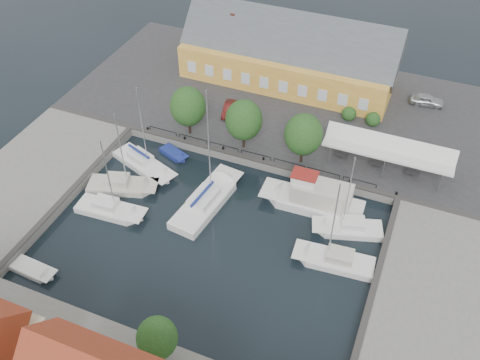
{
  "coord_description": "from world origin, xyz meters",
  "views": [
    {
      "loc": [
        16.13,
        -33.32,
        40.32
      ],
      "look_at": [
        0.0,
        6.0,
        1.5
      ],
      "focal_mm": 40.0,
      "sensor_mm": 36.0,
      "label": 1
    }
  ],
  "objects_px": {
    "trawler": "(316,200)",
    "east_boat_b": "(336,261)",
    "west_boat_a": "(144,165)",
    "center_sailboat": "(206,202)",
    "warehouse": "(285,55)",
    "car_red": "(229,109)",
    "east_boat_a": "(349,230)",
    "west_boat_c": "(110,211)",
    "launch_nw": "(174,154)",
    "west_boat_b": "(121,187)",
    "car_silver": "(427,100)",
    "launch_sw": "(34,271)",
    "tent_canopy": "(389,149)"
  },
  "relations": [
    {
      "from": "launch_sw",
      "to": "east_boat_a",
      "type": "bearing_deg",
      "value": 31.75
    },
    {
      "from": "car_silver",
      "to": "west_boat_a",
      "type": "relative_size",
      "value": 0.37
    },
    {
      "from": "center_sailboat",
      "to": "west_boat_a",
      "type": "bearing_deg",
      "value": 162.48
    },
    {
      "from": "trawler",
      "to": "launch_nw",
      "type": "distance_m",
      "value": 18.03
    },
    {
      "from": "trawler",
      "to": "east_boat_b",
      "type": "relative_size",
      "value": 1.04
    },
    {
      "from": "trawler",
      "to": "east_boat_a",
      "type": "distance_m",
      "value": 4.68
    },
    {
      "from": "car_silver",
      "to": "trawler",
      "type": "bearing_deg",
      "value": 154.49
    },
    {
      "from": "trawler",
      "to": "west_boat_a",
      "type": "distance_m",
      "value": 20.16
    },
    {
      "from": "warehouse",
      "to": "west_boat_a",
      "type": "relative_size",
      "value": 2.46
    },
    {
      "from": "center_sailboat",
      "to": "west_boat_c",
      "type": "bearing_deg",
      "value": -151.44
    },
    {
      "from": "launch_nw",
      "to": "warehouse",
      "type": "bearing_deg",
      "value": 70.63
    },
    {
      "from": "tent_canopy",
      "to": "car_silver",
      "type": "relative_size",
      "value": 3.27
    },
    {
      "from": "car_red",
      "to": "west_boat_c",
      "type": "bearing_deg",
      "value": -115.71
    },
    {
      "from": "warehouse",
      "to": "launch_nw",
      "type": "bearing_deg",
      "value": -109.37
    },
    {
      "from": "car_red",
      "to": "launch_nw",
      "type": "xyz_separation_m",
      "value": [
        -3.3,
        -8.97,
        -1.53
      ]
    },
    {
      "from": "car_silver",
      "to": "car_red",
      "type": "xyz_separation_m",
      "value": [
        -22.78,
        -11.38,
        -0.11
      ]
    },
    {
      "from": "warehouse",
      "to": "west_boat_c",
      "type": "height_order",
      "value": "warehouse"
    },
    {
      "from": "launch_nw",
      "to": "tent_canopy",
      "type": "bearing_deg",
      "value": 14.01
    },
    {
      "from": "center_sailboat",
      "to": "east_boat_b",
      "type": "xyz_separation_m",
      "value": [
        14.75,
        -2.47,
        -0.1
      ]
    },
    {
      "from": "warehouse",
      "to": "car_red",
      "type": "xyz_separation_m",
      "value": [
        -3.64,
        -10.76,
        -2.8
      ]
    },
    {
      "from": "warehouse",
      "to": "center_sailboat",
      "type": "bearing_deg",
      "value": -89.71
    },
    {
      "from": "warehouse",
      "to": "trawler",
      "type": "relative_size",
      "value": 2.55
    },
    {
      "from": "car_silver",
      "to": "car_red",
      "type": "distance_m",
      "value": 25.46
    },
    {
      "from": "tent_canopy",
      "to": "launch_sw",
      "type": "height_order",
      "value": "tent_canopy"
    },
    {
      "from": "west_boat_a",
      "to": "launch_nw",
      "type": "height_order",
      "value": "west_boat_a"
    },
    {
      "from": "launch_nw",
      "to": "east_boat_a",
      "type": "bearing_deg",
      "value": -10.47
    },
    {
      "from": "east_boat_a",
      "to": "west_boat_a",
      "type": "xyz_separation_m",
      "value": [
        -24.24,
        0.89,
        0.01
      ]
    },
    {
      "from": "car_red",
      "to": "warehouse",
      "type": "bearing_deg",
      "value": 60.03
    },
    {
      "from": "warehouse",
      "to": "east_boat_a",
      "type": "distance_m",
      "value": 28.48
    },
    {
      "from": "west_boat_a",
      "to": "west_boat_b",
      "type": "relative_size",
      "value": 1.09
    },
    {
      "from": "car_silver",
      "to": "east_boat_a",
      "type": "bearing_deg",
      "value": 165.17
    },
    {
      "from": "car_silver",
      "to": "west_boat_b",
      "type": "xyz_separation_m",
      "value": [
        -28.73,
        -27.66,
        -1.47
      ]
    },
    {
      "from": "center_sailboat",
      "to": "launch_nw",
      "type": "bearing_deg",
      "value": 139.17
    },
    {
      "from": "warehouse",
      "to": "launch_nw",
      "type": "height_order",
      "value": "warehouse"
    },
    {
      "from": "warehouse",
      "to": "west_boat_b",
      "type": "bearing_deg",
      "value": -109.53
    },
    {
      "from": "west_boat_a",
      "to": "center_sailboat",
      "type": "bearing_deg",
      "value": -17.52
    },
    {
      "from": "tent_canopy",
      "to": "launch_nw",
      "type": "xyz_separation_m",
      "value": [
        -23.54,
        -5.87,
        -3.59
      ]
    },
    {
      "from": "car_red",
      "to": "east_boat_b",
      "type": "bearing_deg",
      "value": -54.75
    },
    {
      "from": "tent_canopy",
      "to": "car_red",
      "type": "xyz_separation_m",
      "value": [
        -20.23,
        3.1,
        -2.06
      ]
    },
    {
      "from": "west_boat_a",
      "to": "launch_sw",
      "type": "relative_size",
      "value": 2.46
    },
    {
      "from": "warehouse",
      "to": "west_boat_a",
      "type": "xyz_separation_m",
      "value": [
        -9.16,
        -22.91,
        -4.16
      ]
    },
    {
      "from": "trawler",
      "to": "west_boat_a",
      "type": "bearing_deg",
      "value": -176.62
    },
    {
      "from": "car_red",
      "to": "launch_sw",
      "type": "bearing_deg",
      "value": -115.76
    },
    {
      "from": "tent_canopy",
      "to": "car_silver",
      "type": "bearing_deg",
      "value": 80.03
    },
    {
      "from": "car_silver",
      "to": "east_boat_a",
      "type": "distance_m",
      "value": 24.8
    },
    {
      "from": "tent_canopy",
      "to": "west_boat_b",
      "type": "relative_size",
      "value": 1.32
    },
    {
      "from": "east_boat_b",
      "to": "launch_sw",
      "type": "distance_m",
      "value": 28.6
    },
    {
      "from": "west_boat_b",
      "to": "center_sailboat",
      "type": "bearing_deg",
      "value": 7.03
    },
    {
      "from": "east_boat_a",
      "to": "launch_nw",
      "type": "xyz_separation_m",
      "value": [
        -22.02,
        4.07,
        -0.17
      ]
    },
    {
      "from": "east_boat_a",
      "to": "center_sailboat",
      "type": "bearing_deg",
      "value": -172.22
    }
  ]
}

